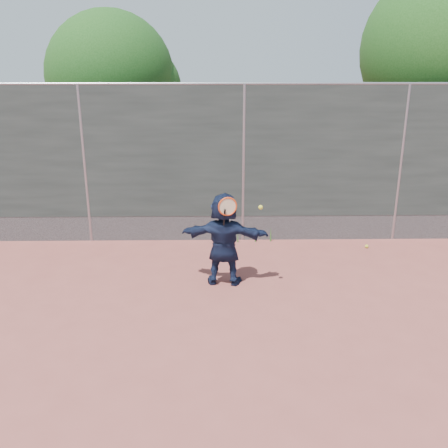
{
  "coord_description": "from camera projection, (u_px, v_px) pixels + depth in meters",
  "views": [
    {
      "loc": [
        -0.52,
        -5.81,
        3.48
      ],
      "look_at": [
        -0.4,
        1.53,
        1.0
      ],
      "focal_mm": 40.0,
      "sensor_mm": 36.0,
      "label": 1
    }
  ],
  "objects": [
    {
      "name": "tree_left",
      "position": [
        118.0,
        79.0,
        11.84
      ],
      "size": [
        3.15,
        3.0,
        4.53
      ],
      "color": "#382314",
      "rests_on": "ground"
    },
    {
      "name": "ground",
      "position": [
        256.0,
        332.0,
        6.62
      ],
      "size": [
        80.0,
        80.0,
        0.0
      ],
      "primitive_type": "plane",
      "color": "#9E4C42",
      "rests_on": "ground"
    },
    {
      "name": "weed_clump",
      "position": [
        258.0,
        235.0,
        9.79
      ],
      "size": [
        0.68,
        0.07,
        0.3
      ],
      "color": "#387226",
      "rests_on": "ground"
    },
    {
      "name": "player",
      "position": [
        224.0,
        239.0,
        7.83
      ],
      "size": [
        1.43,
        0.61,
        1.5
      ],
      "primitive_type": "imported",
      "rotation": [
        0.0,
        0.0,
        3.02
      ],
      "color": "#16203C",
      "rests_on": "ground"
    },
    {
      "name": "ball_ground",
      "position": [
        367.0,
        246.0,
        9.49
      ],
      "size": [
        0.07,
        0.07,
        0.07
      ],
      "primitive_type": "sphere",
      "color": "yellow",
      "rests_on": "ground"
    },
    {
      "name": "swing_action",
      "position": [
        231.0,
        208.0,
        7.45
      ],
      "size": [
        0.67,
        0.2,
        0.51
      ],
      "color": "#EA4616",
      "rests_on": "ground"
    },
    {
      "name": "fence",
      "position": [
        243.0,
        161.0,
        9.43
      ],
      "size": [
        20.0,
        0.06,
        3.03
      ],
      "color": "#38423D",
      "rests_on": "ground"
    }
  ]
}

